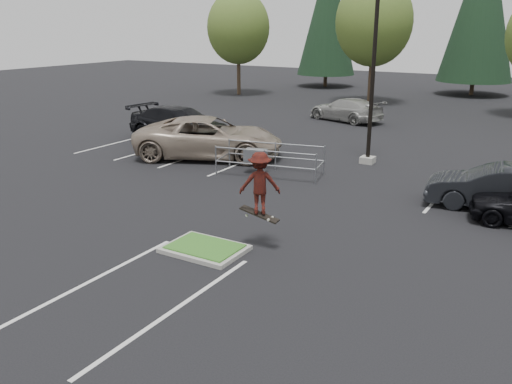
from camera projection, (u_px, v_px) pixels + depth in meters
The scene contains 14 objects.
ground at pixel (205, 251), 15.30m from camera, with size 120.00×120.00×0.00m, color black.
grass_median at pixel (205, 248), 15.28m from camera, with size 2.20×1.60×0.16m.
stall_lines at pixel (268, 190), 20.90m from camera, with size 22.62×17.60×0.01m.
light_pole at pixel (374, 61), 23.53m from camera, with size 0.70×0.60×10.12m.
decid_a at pixel (238, 30), 47.05m from camera, with size 5.44×5.44×8.91m.
decid_b at pixel (374, 24), 41.46m from camera, with size 5.89×5.89×9.64m.
conif_a at pixel (328, 13), 52.81m from camera, with size 5.72×5.72×13.00m.
conif_b at pixel (482, 2), 46.15m from camera, with size 6.38×6.38×14.50m.
cart_corral at pixel (259, 156), 22.95m from camera, with size 4.60×2.41×1.24m.
skateboarder at pixel (260, 183), 14.96m from camera, with size 1.31×1.14×1.97m.
car_l_tan at pixel (206, 138), 25.65m from camera, with size 3.20×6.94×1.93m, color gray.
car_l_black at pixel (180, 124), 29.34m from camera, with size 2.57×6.31×1.83m, color black.
car_r_charc at pixel (498, 188), 18.53m from camera, with size 1.64×4.70×1.55m, color black.
car_far_silver at pixel (347, 110), 35.32m from camera, with size 2.10×5.16×1.50m, color #ADADA8.
Camera 1 is at (8.46, -11.37, 6.17)m, focal length 38.00 mm.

